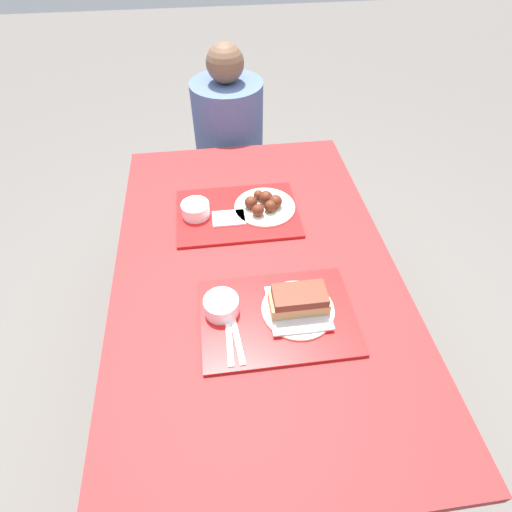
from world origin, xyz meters
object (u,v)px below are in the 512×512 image
(brisket_sandwich_plate, at_px, (299,303))
(wings_plate_far, at_px, (264,204))
(bowl_coleslaw_far, at_px, (196,209))
(person_seated_across, at_px, (229,131))
(tray_near, at_px, (278,317))
(bowl_coleslaw_near, at_px, (221,305))
(tray_far, at_px, (238,213))

(brisket_sandwich_plate, relative_size, wings_plate_far, 0.94)
(bowl_coleslaw_far, bearing_deg, person_seated_across, 75.84)
(brisket_sandwich_plate, bearing_deg, tray_near, -169.28)
(bowl_coleslaw_near, bearing_deg, person_seated_across, 84.43)
(bowl_coleslaw_far, relative_size, person_seated_across, 0.15)
(tray_far, xyz_separation_m, brisket_sandwich_plate, (0.13, -0.47, 0.04))
(tray_far, relative_size, bowl_coleslaw_far, 4.40)
(wings_plate_far, bearing_deg, bowl_coleslaw_near, -112.99)
(brisket_sandwich_plate, xyz_separation_m, wings_plate_far, (-0.03, 0.48, -0.01))
(bowl_coleslaw_near, height_order, brisket_sandwich_plate, brisket_sandwich_plate)
(tray_near, bearing_deg, bowl_coleslaw_near, 166.69)
(tray_near, relative_size, bowl_coleslaw_near, 4.40)
(wings_plate_far, xyz_separation_m, person_seated_across, (-0.08, 0.69, -0.07))
(wings_plate_far, height_order, person_seated_across, person_seated_across)
(bowl_coleslaw_near, distance_m, person_seated_across, 1.16)
(bowl_coleslaw_far, distance_m, person_seated_across, 0.72)
(wings_plate_far, bearing_deg, tray_far, -175.35)
(brisket_sandwich_plate, distance_m, wings_plate_far, 0.48)
(tray_far, distance_m, wings_plate_far, 0.11)
(tray_far, distance_m, bowl_coleslaw_near, 0.46)
(brisket_sandwich_plate, distance_m, person_seated_across, 1.18)
(tray_near, height_order, bowl_coleslaw_near, bowl_coleslaw_near)
(bowl_coleslaw_near, bearing_deg, tray_far, 78.61)
(tray_far, height_order, wings_plate_far, wings_plate_far)
(brisket_sandwich_plate, relative_size, bowl_coleslaw_far, 2.10)
(bowl_coleslaw_near, relative_size, person_seated_across, 0.15)
(brisket_sandwich_plate, distance_m, bowl_coleslaw_far, 0.56)
(tray_far, height_order, bowl_coleslaw_far, bowl_coleslaw_far)
(tray_near, distance_m, wings_plate_far, 0.50)
(tray_far, height_order, person_seated_across, person_seated_across)
(person_seated_across, bearing_deg, wings_plate_far, -83.28)
(bowl_coleslaw_near, height_order, person_seated_across, person_seated_across)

